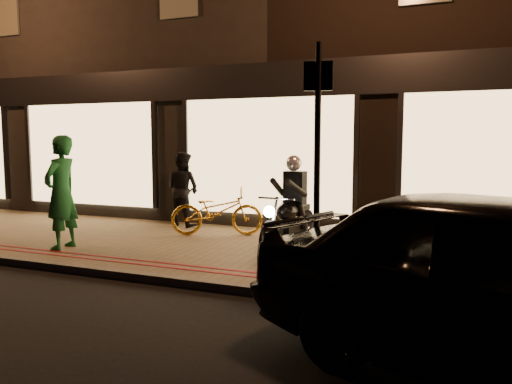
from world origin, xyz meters
TOP-DOWN VIEW (x-y plane):
  - ground at (0.00, 0.00)m, footprint 90.00×90.00m
  - sidewalk at (0.00, 2.00)m, footprint 50.00×4.00m
  - kerb_stone at (0.00, 0.05)m, footprint 50.00×0.14m
  - red_kerb_lines at (0.00, 0.55)m, footprint 50.00×0.26m
  - building_row at (-0.00, 8.99)m, footprint 48.00×10.11m
  - motorcycle at (1.17, 2.00)m, footprint 0.62×1.94m
  - sign_post at (2.04, 0.34)m, footprint 0.35×0.09m
  - bicycle_gold at (-0.63, 2.94)m, footprint 1.86×1.25m
  - bicycle_dark at (4.13, 0.72)m, footprint 1.76×0.80m
  - person_green at (-2.51, 0.87)m, footprint 0.51×0.73m
  - person_dark at (-1.75, 3.58)m, footprint 0.88×0.75m

SIDE VIEW (x-z plane):
  - ground at x=0.00m, z-range 0.00..0.00m
  - sidewalk at x=0.00m, z-range 0.00..0.12m
  - kerb_stone at x=0.00m, z-range 0.00..0.12m
  - red_kerb_lines at x=0.00m, z-range 0.12..0.13m
  - bicycle_gold at x=-0.63m, z-range 0.12..1.05m
  - bicycle_dark at x=4.13m, z-range 0.12..1.14m
  - motorcycle at x=1.17m, z-range -0.06..1.53m
  - person_dark at x=-1.75m, z-range 0.12..1.70m
  - person_green at x=-2.51m, z-range 0.12..2.03m
  - sign_post at x=2.04m, z-range 0.30..3.30m
  - building_row at x=0.00m, z-range 0.00..8.50m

